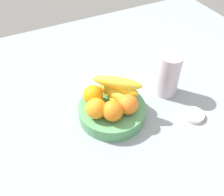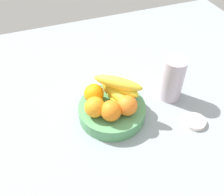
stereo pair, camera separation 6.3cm
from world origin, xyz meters
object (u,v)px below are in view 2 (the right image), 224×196
(orange_back_right, at_px, (94,94))
(jar_lid, at_px, (195,122))
(orange_center, at_px, (127,91))
(banana_bunch, at_px, (117,90))
(orange_front_left, at_px, (111,111))
(fruit_bowl, at_px, (112,111))
(thermos_tumbler, at_px, (172,79))
(orange_front_right, at_px, (127,105))
(orange_back_left, at_px, (112,86))
(orange_top_stack, at_px, (95,107))

(orange_back_right, distance_m, jar_lid, 0.36)
(orange_center, bearing_deg, banana_bunch, -179.12)
(orange_center, xyz_separation_m, jar_lid, (0.19, -0.15, -0.08))
(orange_front_left, bearing_deg, fruit_bowl, 66.22)
(orange_front_left, relative_size, thermos_tumbler, 0.41)
(fruit_bowl, distance_m, orange_center, 0.09)
(orange_front_right, distance_m, orange_center, 0.07)
(orange_back_right, distance_m, banana_bunch, 0.08)
(orange_center, xyz_separation_m, orange_back_left, (-0.04, 0.04, 0.00))
(orange_back_left, xyz_separation_m, banana_bunch, (-0.00, -0.04, 0.02))
(fruit_bowl, bearing_deg, orange_front_right, -50.61)
(orange_back_right, relative_size, orange_top_stack, 1.00)
(thermos_tumbler, bearing_deg, orange_center, -179.61)
(orange_front_left, xyz_separation_m, orange_back_left, (0.05, 0.11, 0.00))
(orange_front_left, relative_size, banana_bunch, 0.38)
(orange_front_right, height_order, banana_bunch, banana_bunch)
(orange_front_left, bearing_deg, orange_back_right, 106.22)
(orange_front_left, relative_size, orange_top_stack, 1.00)
(thermos_tumbler, bearing_deg, fruit_bowl, -174.96)
(orange_back_left, bearing_deg, orange_center, -46.88)
(banana_bunch, bearing_deg, fruit_bowl, -140.77)
(orange_back_right, xyz_separation_m, banana_bunch, (0.07, -0.03, 0.02))
(orange_back_left, xyz_separation_m, jar_lid, (0.23, -0.19, -0.08))
(orange_back_right, bearing_deg, thermos_tumbler, -4.89)
(orange_center, bearing_deg, orange_back_right, 166.97)
(orange_center, bearing_deg, orange_back_left, 133.12)
(fruit_bowl, xyz_separation_m, thermos_tumbler, (0.24, 0.02, 0.06))
(orange_center, relative_size, orange_top_stack, 1.00)
(orange_front_left, height_order, orange_back_left, same)
(orange_center, bearing_deg, thermos_tumbler, 0.39)
(orange_top_stack, relative_size, jar_lid, 0.92)
(orange_center, bearing_deg, fruit_bowl, -162.49)
(thermos_tumbler, bearing_deg, orange_front_right, -162.21)
(orange_front_right, relative_size, orange_top_stack, 1.00)
(orange_center, bearing_deg, orange_top_stack, -164.65)
(orange_front_right, height_order, orange_back_left, same)
(jar_lid, bearing_deg, thermos_tumbler, 96.01)
(orange_center, height_order, orange_top_stack, same)
(fruit_bowl, bearing_deg, orange_center, 17.51)
(orange_front_left, relative_size, orange_center, 1.00)
(orange_front_right, bearing_deg, thermos_tumbler, 17.79)
(fruit_bowl, bearing_deg, orange_front_left, -113.78)
(orange_back_right, relative_size, jar_lid, 0.92)
(fruit_bowl, xyz_separation_m, banana_bunch, (0.02, 0.02, 0.08))
(orange_center, xyz_separation_m, banana_bunch, (-0.04, -0.00, 0.02))
(orange_back_right, relative_size, thermos_tumbler, 0.41)
(orange_front_right, height_order, orange_center, same)
(orange_front_left, xyz_separation_m, thermos_tumbler, (0.26, 0.07, 0.00))
(orange_front_right, relative_size, jar_lid, 0.92)
(orange_center, bearing_deg, orange_front_left, -140.98)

